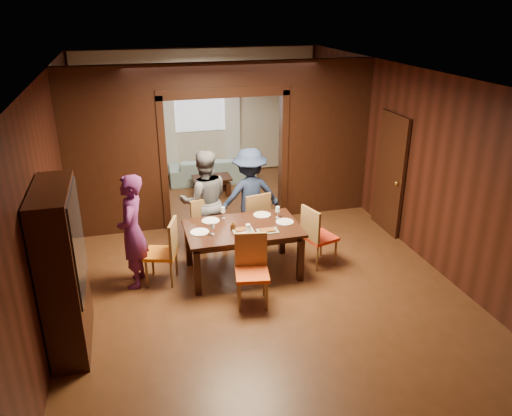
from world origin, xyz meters
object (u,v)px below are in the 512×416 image
object	(u,v)px
person_purple	(132,232)
person_grey	(205,201)
person_navy	(250,196)
hutch	(63,270)
chair_left	(161,252)
chair_far_r	(253,218)
chair_far_l	(199,223)
dining_table	(243,250)
chair_near	(252,272)
sofa	(212,169)
coffee_table	(212,186)
chair_right	(320,235)

from	to	relation	value
person_purple	person_grey	distance (m)	1.45
person_navy	hutch	world-z (taller)	hutch
person_navy	chair_left	bearing A→B (deg)	29.42
chair_far_r	chair_far_l	bearing A→B (deg)	-14.41
dining_table	chair_left	xyz separation A→B (m)	(-1.21, 0.06, 0.10)
person_grey	chair_far_r	distance (m)	0.87
chair_far_l	chair_far_r	bearing A→B (deg)	161.18
chair_left	chair_far_r	size ratio (longest dim) A/B	1.00
person_grey	chair_near	bearing A→B (deg)	101.18
sofa	hutch	distance (m)	6.02
sofa	chair_near	size ratio (longest dim) A/B	1.98
person_navy	dining_table	bearing A→B (deg)	67.45
sofa	chair_near	bearing A→B (deg)	89.01
person_navy	person_grey	bearing A→B (deg)	6.04
person_purple	chair_far_l	distance (m)	1.40
person_navy	chair_far_r	bearing A→B (deg)	88.24
person_grey	chair_far_l	bearing A→B (deg)	9.99
person_purple	person_navy	distance (m)	2.19
coffee_table	dining_table	bearing A→B (deg)	-92.29
person_navy	chair_far_l	size ratio (longest dim) A/B	1.68
person_grey	chair_right	xyz separation A→B (m)	(1.63, -0.97, -0.36)
person_grey	chair_far_r	xyz separation A→B (m)	(0.79, -0.06, -0.36)
coffee_table	hutch	bearing A→B (deg)	-119.18
chair_right	chair_near	xyz separation A→B (m)	(-1.30, -0.82, 0.00)
chair_far_r	chair_near	xyz separation A→B (m)	(-0.46, -1.73, 0.00)
chair_near	hutch	distance (m)	2.37
hutch	person_purple	bearing A→B (deg)	56.50
person_grey	person_purple	bearing A→B (deg)	37.06
dining_table	coffee_table	world-z (taller)	dining_table
person_navy	chair_near	size ratio (longest dim) A/B	1.68
chair_right	hutch	xyz separation A→B (m)	(-3.60, -1.09, 0.52)
person_purple	coffee_table	xyz separation A→B (m)	(1.71, 3.29, -0.64)
sofa	dining_table	distance (m)	4.23
person_purple	sofa	distance (m)	4.58
chair_left	chair_right	size ratio (longest dim) A/B	1.00
chair_left	person_purple	bearing A→B (deg)	-75.75
dining_table	coffee_table	size ratio (longest dim) A/B	2.10
person_purple	sofa	bearing A→B (deg)	167.10
sofa	coffee_table	bearing A→B (deg)	82.60
sofa	dining_table	xyz separation A→B (m)	(-0.29, -4.22, 0.10)
person_grey	chair_far_r	size ratio (longest dim) A/B	1.75
hutch	dining_table	bearing A→B (deg)	25.38
person_grey	person_navy	world-z (taller)	person_grey
person_grey	chair_right	distance (m)	1.93
person_purple	person_grey	world-z (taller)	person_grey
chair_far_l	dining_table	bearing A→B (deg)	103.28
coffee_table	chair_far_l	xyz separation A→B (m)	(-0.65, -2.45, 0.28)
person_navy	dining_table	distance (m)	1.21
chair_far_r	chair_near	size ratio (longest dim) A/B	1.00
person_purple	sofa	size ratio (longest dim) A/B	0.87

